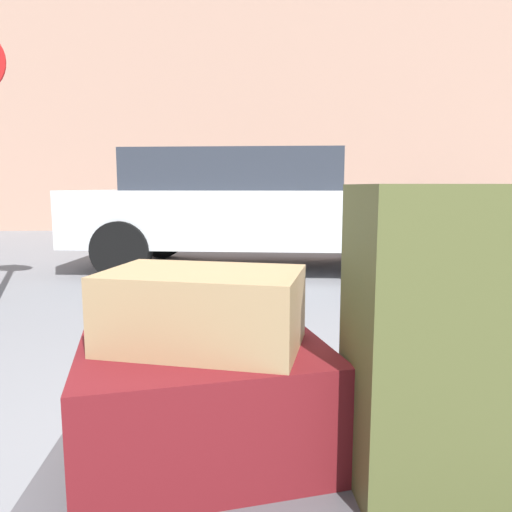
% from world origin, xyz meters
% --- Properties ---
extents(building_facade_brick, '(24.00, 1.20, 10.58)m').
position_xyz_m(building_facade_brick, '(2.00, 11.00, 5.29)').
color(building_facade_brick, tan).
rests_on(building_facade_brick, ground_plane).
extents(suitcase_maroon_rear_right, '(0.67, 0.57, 0.28)m').
position_xyz_m(suitcase_maroon_rear_right, '(-0.19, 0.16, 0.48)').
color(suitcase_maroon_rear_right, maroon).
rests_on(suitcase_maroon_rear_right, luggage_cart).
extents(suitcase_olive_front_right, '(0.43, 0.26, 0.67)m').
position_xyz_m(suitcase_olive_front_right, '(0.35, -0.00, 0.67)').
color(suitcase_olive_front_right, '#4C5128').
rests_on(suitcase_olive_front_right, luggage_cart).
extents(duffel_bag_tan_topmost_pile, '(0.52, 0.40, 0.19)m').
position_xyz_m(duffel_bag_tan_topmost_pile, '(-0.19, 0.16, 0.71)').
color(duffel_bag_tan_topmost_pile, '#9E7F56').
rests_on(duffel_bag_tan_topmost_pile, suitcase_maroon_rear_right).
extents(parked_car, '(4.50, 2.36, 1.42)m').
position_xyz_m(parked_car, '(0.19, 4.97, 0.76)').
color(parked_car, silver).
rests_on(parked_car, ground_plane).
extents(bicycle_leaning, '(1.73, 0.42, 0.96)m').
position_xyz_m(bicycle_leaning, '(4.88, 9.53, 0.37)').
color(bicycle_leaning, black).
rests_on(bicycle_leaning, ground_plane).
extents(bollard_kerb_near, '(0.26, 0.26, 0.73)m').
position_xyz_m(bollard_kerb_near, '(2.63, 8.41, 0.37)').
color(bollard_kerb_near, '#383838').
rests_on(bollard_kerb_near, ground_plane).
extents(bollard_kerb_mid, '(0.26, 0.26, 0.73)m').
position_xyz_m(bollard_kerb_mid, '(3.96, 8.41, 0.37)').
color(bollard_kerb_mid, '#383838').
rests_on(bollard_kerb_mid, ground_plane).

